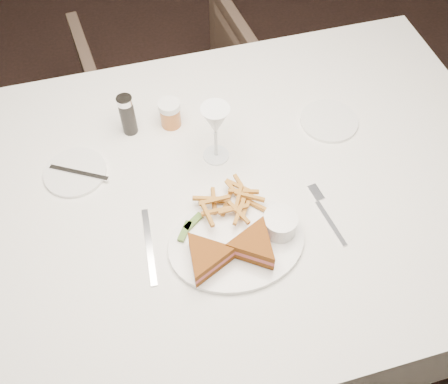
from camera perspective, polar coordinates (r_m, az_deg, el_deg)
name	(u,v)px	position (r m, az deg, el deg)	size (l,w,h in m)	color
ground	(139,346)	(1.89, -9.71, -17.01)	(5.00, 5.00, 0.00)	black
table	(220,257)	(1.58, -0.47, -7.49)	(1.57, 1.05, 0.75)	white
chair_far	(173,92)	(2.11, -5.87, 11.34)	(0.64, 0.60, 0.66)	#48362C
table_setting	(223,200)	(1.19, -0.07, -0.95)	(0.86, 0.61, 0.18)	white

